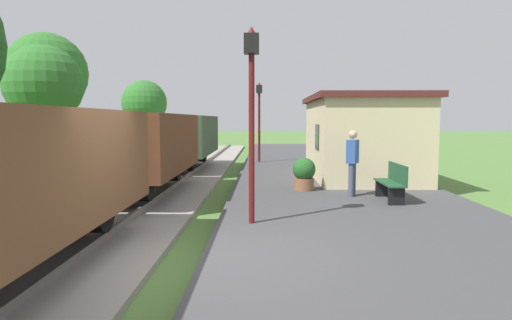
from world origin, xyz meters
TOP-DOWN VIEW (x-y plane):
  - ground_plane at (0.00, 0.00)m, footprint 160.00×160.00m
  - platform_slab at (3.20, 0.00)m, footprint 6.00×60.00m
  - track_ballast at (-2.40, 0.00)m, footprint 3.80×60.00m
  - rail_near at (-1.68, 0.00)m, footprint 0.07×60.00m
  - freight_train at (-2.40, 6.08)m, footprint 2.50×19.40m
  - station_hut at (4.40, 8.94)m, footprint 3.50×5.80m
  - bench_near_hut at (4.25, 4.52)m, footprint 0.42×1.50m
  - person_waiting at (3.39, 5.15)m, footprint 0.38×0.45m
  - potted_planter at (2.23, 6.10)m, footprint 0.64×0.64m
  - lamp_post_near at (0.87, 2.08)m, footprint 0.28×0.28m
  - lamp_post_far at (0.87, 14.55)m, footprint 0.28×0.28m
  - tree_trackside_far at (-7.29, 10.70)m, footprint 2.95×2.95m
  - tree_field_left at (-9.82, 16.22)m, footprint 4.00×4.00m
  - tree_field_distant at (-7.27, 24.98)m, footprint 3.12×3.12m

SIDE VIEW (x-z plane):
  - ground_plane at x=0.00m, z-range 0.00..0.00m
  - track_ballast at x=-2.40m, z-range 0.00..0.12m
  - platform_slab at x=3.20m, z-range 0.00..0.25m
  - rail_near at x=-1.68m, z-range 0.12..0.26m
  - bench_near_hut at x=4.25m, z-range 0.27..1.18m
  - potted_planter at x=2.23m, z-range 0.26..1.18m
  - person_waiting at x=3.39m, z-range 0.33..2.04m
  - freight_train at x=-2.40m, z-range 0.34..2.46m
  - station_hut at x=4.40m, z-range 0.26..3.04m
  - lamp_post_near at x=0.87m, z-range 0.95..4.65m
  - lamp_post_far at x=0.87m, z-range 0.95..4.65m
  - tree_field_distant at x=-7.27m, z-range 0.90..5.86m
  - tree_trackside_far at x=-7.29m, z-range 1.03..6.09m
  - tree_field_left at x=-9.82m, z-range 1.26..7.81m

